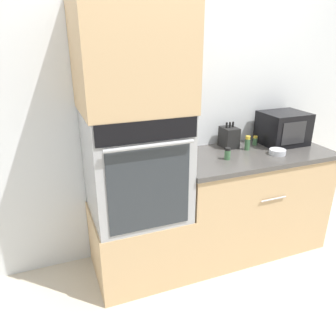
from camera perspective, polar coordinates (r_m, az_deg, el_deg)
name	(u,v)px	position (r m, az deg, el deg)	size (l,w,h in m)	color
ground_plane	(194,283)	(2.60, 4.62, -19.38)	(12.00, 12.00, 0.00)	beige
wall_back	(164,101)	(2.58, -0.74, 11.52)	(8.00, 0.05, 2.50)	silver
oven_cabinet_base	(139,242)	(2.57, -5.12, -12.69)	(0.67, 0.60, 0.52)	tan
wall_oven	(136,164)	(2.27, -5.63, 0.62)	(0.65, 0.64, 0.75)	#9EA0A5
oven_cabinet_upper	(131,55)	(2.12, -6.41, 18.93)	(0.67, 0.60, 0.67)	tan
counter_unit	(247,200)	(2.85, 13.67, -5.50)	(1.27, 0.63, 0.86)	tan
microwave	(283,128)	(2.95, 19.39, 6.57)	(0.36, 0.32, 0.27)	black
knife_block	(229,137)	(2.75, 10.57, 5.31)	(0.12, 0.16, 0.21)	black
bowl	(277,152)	(2.69, 18.52, 2.68)	(0.13, 0.13, 0.04)	silver
condiment_jar_near	(184,149)	(2.53, 2.72, 3.29)	(0.05, 0.05, 0.09)	brown
condiment_jar_mid	(227,154)	(2.47, 10.32, 2.45)	(0.04, 0.04, 0.09)	#427047
condiment_jar_far	(255,141)	(2.87, 14.92, 4.64)	(0.04, 0.04, 0.08)	#427047
condiment_jar_back	(247,143)	(2.71, 13.66, 4.24)	(0.04, 0.04, 0.12)	#427047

